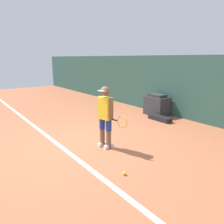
# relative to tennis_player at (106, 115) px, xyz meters

# --- Properties ---
(ground_plane) EXTENTS (24.00, 24.00, 0.00)m
(ground_plane) POSITION_rel_tennis_player_xyz_m (-0.58, -0.35, -0.82)
(ground_plane) COLOR #B76642
(back_wall) EXTENTS (24.00, 0.10, 2.23)m
(back_wall) POSITION_rel_tennis_player_xyz_m (-0.58, 3.78, 0.29)
(back_wall) COLOR #2D564C
(back_wall) RESTS_ON ground_plane
(court_baseline) EXTENTS (21.60, 0.10, 0.01)m
(court_baseline) POSITION_rel_tennis_player_xyz_m (-0.58, -0.90, -0.82)
(court_baseline) COLOR white
(court_baseline) RESTS_ON ground_plane
(tennis_player) EXTENTS (0.91, 0.31, 1.50)m
(tennis_player) POSITION_rel_tennis_player_xyz_m (0.00, 0.00, 0.00)
(tennis_player) COLOR brown
(tennis_player) RESTS_ON ground_plane
(tennis_ball) EXTENTS (0.07, 0.07, 0.07)m
(tennis_ball) POSITION_rel_tennis_player_xyz_m (1.30, -0.49, -0.79)
(tennis_ball) COLOR #D1E533
(tennis_ball) RESTS_ON ground_plane
(covered_chair) EXTENTS (0.86, 0.61, 0.81)m
(covered_chair) POSITION_rel_tennis_player_xyz_m (-1.40, 3.37, -0.44)
(covered_chair) COLOR #333338
(covered_chair) RESTS_ON ground_plane
(equipment_bag) EXTENTS (0.88, 0.28, 0.16)m
(equipment_bag) POSITION_rel_tennis_player_xyz_m (-0.79, 2.87, -0.74)
(equipment_bag) COLOR black
(equipment_bag) RESTS_ON ground_plane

